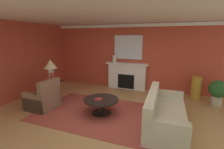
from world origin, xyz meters
TOP-DOWN VIEW (x-y plane):
  - ground_plane at (0.00, 0.00)m, footprint 9.65×9.65m
  - wall_fireplace at (0.00, 2.96)m, footprint 8.02×0.12m
  - wall_window at (-3.77, 0.30)m, footprint 0.12×6.40m
  - ceiling_panel at (0.00, 0.30)m, footprint 8.02×6.40m
  - crown_moulding at (0.00, 2.88)m, footprint 8.02×0.08m
  - area_rug at (-0.44, 0.20)m, footprint 3.75×2.36m
  - fireplace at (-0.39, 2.75)m, footprint 1.80×0.35m
  - mantel_mirror at (-0.39, 2.87)m, footprint 1.20×0.04m
  - sofa at (1.31, 0.17)m, footprint 0.96×2.13m
  - armchair_near_window at (-2.26, -0.12)m, footprint 0.82×0.82m
  - coffee_table at (-0.44, 0.20)m, footprint 1.00×1.00m
  - side_table at (-2.47, 0.54)m, footprint 0.56×0.56m
  - table_lamp at (-2.47, 0.54)m, footprint 0.44×0.44m
  - vase_tall_corner at (2.25, 2.45)m, footprint 0.33×0.33m
  - vase_mantel_left at (-0.94, 2.70)m, footprint 0.18×0.18m
  - vase_on_side_table at (-2.32, 0.42)m, footprint 0.15×0.15m
  - book_red_cover at (-0.47, 0.10)m, footprint 0.20×0.16m
  - potted_plant at (2.85, 2.11)m, footprint 0.56×0.56m

SIDE VIEW (x-z plane):
  - ground_plane at x=0.00m, z-range 0.00..0.00m
  - area_rug at x=-0.44m, z-range 0.00..0.01m
  - sofa at x=1.31m, z-range -0.13..0.72m
  - armchair_near_window at x=-2.26m, z-range -0.17..0.78m
  - coffee_table at x=-0.44m, z-range 0.11..0.56m
  - side_table at x=-2.47m, z-range 0.05..0.75m
  - vase_tall_corner at x=2.25m, z-range 0.00..0.84m
  - book_red_cover at x=-0.47m, z-range 0.45..0.49m
  - potted_plant at x=2.85m, z-range 0.08..0.91m
  - fireplace at x=-0.39m, z-range -0.03..1.10m
  - vase_on_side_table at x=-2.32m, z-range 0.70..1.02m
  - table_lamp at x=-2.47m, z-range 0.85..1.60m
  - vase_mantel_left at x=-0.94m, z-range 1.13..1.44m
  - wall_fireplace at x=0.00m, z-range 0.00..2.73m
  - wall_window at x=-3.77m, z-range 0.00..2.73m
  - mantel_mirror at x=-0.39m, z-range 1.28..2.26m
  - crown_moulding at x=0.00m, z-range 2.59..2.71m
  - ceiling_panel at x=0.00m, z-range 2.73..2.79m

